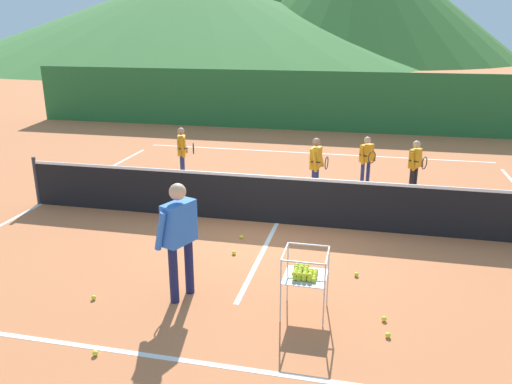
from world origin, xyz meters
TOP-DOWN VIEW (x-y plane):
  - ground_plane at (0.00, 0.00)m, footprint 120.00×120.00m
  - line_baseline_near at (0.00, -4.52)m, footprint 10.51×0.08m
  - line_baseline_far at (0.00, 6.00)m, footprint 10.51×0.08m
  - line_sideline_west at (-5.25, 0.00)m, footprint 0.08×10.52m
  - line_service_center at (0.00, 0.00)m, footprint 0.08×6.35m
  - tennis_net at (0.00, 0.00)m, footprint 10.68×0.08m
  - instructor at (-0.81, -3.12)m, footprint 0.50×0.85m
  - student_0 at (-2.86, 2.44)m, footprint 0.55×0.56m
  - student_1 at (0.54, 1.85)m, footprint 0.42×0.68m
  - student_2 at (1.64, 2.97)m, footprint 0.41×0.68m
  - student_3 at (2.74, 2.60)m, footprint 0.41×0.69m
  - ball_cart at (0.94, -3.19)m, footprint 0.58×0.58m
  - tennis_ball_0 at (-0.50, -0.90)m, footprint 0.07×0.07m
  - tennis_ball_1 at (-2.01, -3.49)m, footprint 0.07×0.07m
  - tennis_ball_3 at (2.06, -3.52)m, footprint 0.07×0.07m
  - tennis_ball_4 at (-1.32, -4.66)m, footprint 0.07×0.07m
  - tennis_ball_5 at (1.61, -1.95)m, footprint 0.07×0.07m
  - tennis_ball_6 at (2.01, -3.15)m, footprint 0.07×0.07m
  - tennis_ball_7 at (-0.45, -1.59)m, footprint 0.07×0.07m
  - windscreen_fence at (0.00, 9.57)m, footprint 23.12×0.08m
  - hill_1 at (-19.28, 52.05)m, footprint 56.83×56.83m

SIDE VIEW (x-z plane):
  - ground_plane at x=0.00m, z-range 0.00..0.00m
  - line_baseline_near at x=0.00m, z-range 0.00..0.01m
  - line_baseline_far at x=0.00m, z-range 0.00..0.01m
  - line_sideline_west at x=-5.25m, z-range 0.00..0.01m
  - line_service_center at x=0.00m, z-range 0.00..0.01m
  - tennis_ball_0 at x=-0.50m, z-range 0.00..0.07m
  - tennis_ball_1 at x=-2.01m, z-range 0.00..0.07m
  - tennis_ball_3 at x=2.06m, z-range 0.00..0.07m
  - tennis_ball_4 at x=-1.32m, z-range 0.00..0.07m
  - tennis_ball_5 at x=1.61m, z-range 0.00..0.07m
  - tennis_ball_6 at x=2.01m, z-range 0.00..0.07m
  - tennis_ball_7 at x=-0.45m, z-range 0.00..0.07m
  - tennis_net at x=0.00m, z-range -0.03..1.02m
  - ball_cart at x=0.94m, z-range 0.15..1.04m
  - student_2 at x=1.64m, z-range 0.12..1.33m
  - student_3 at x=2.74m, z-range 0.13..1.37m
  - student_0 at x=-2.86m, z-range 0.14..1.47m
  - student_1 at x=0.54m, z-range 0.14..1.49m
  - instructor at x=-0.81m, z-range 0.17..1.88m
  - windscreen_fence at x=0.00m, z-range 0.00..2.18m
  - hill_1 at x=-19.28m, z-range 0.00..10.15m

